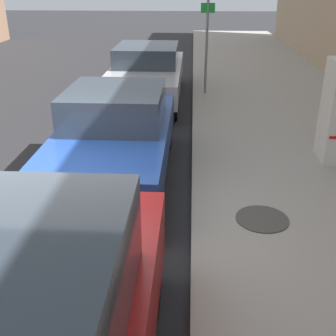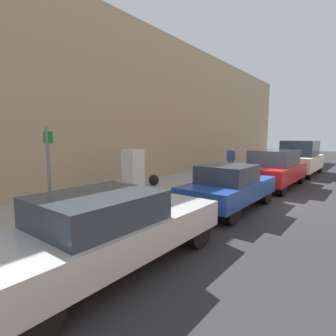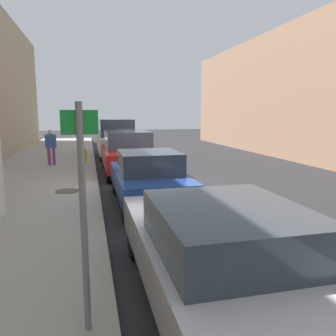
% 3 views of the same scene
% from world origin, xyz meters
% --- Properties ---
extents(ground_plane, '(80.00, 80.00, 0.00)m').
position_xyz_m(ground_plane, '(0.00, 0.00, 0.00)').
color(ground_plane, '#28282B').
extents(manhole_cover, '(0.70, 0.70, 0.02)m').
position_xyz_m(manhole_cover, '(-2.61, -0.46, 0.15)').
color(manhole_cover, '#47443F').
rests_on(manhole_cover, sidewalk_slab).
extents(street_sign_post, '(0.36, 0.07, 2.41)m').
position_xyz_m(street_sign_post, '(-2.01, -7.13, 1.50)').
color(street_sign_post, slate).
rests_on(street_sign_post, sidewalk_slab).
extents(parked_sedan_silver, '(1.85, 4.75, 1.42)m').
position_xyz_m(parked_sedan_silver, '(-0.41, -6.95, 0.75)').
color(parked_sedan_silver, silver).
rests_on(parked_sedan_silver, ground).
extents(parked_hatchback_blue, '(1.73, 4.08, 1.47)m').
position_xyz_m(parked_hatchback_blue, '(-0.41, -1.96, 0.76)').
color(parked_hatchback_blue, '#23479E').
rests_on(parked_hatchback_blue, ground).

